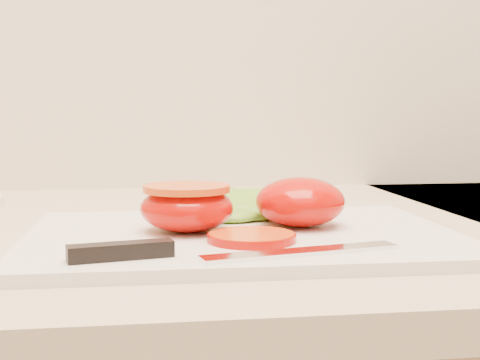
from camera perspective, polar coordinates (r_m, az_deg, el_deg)
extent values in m
cube|color=beige|center=(0.72, 6.21, -4.63)|extent=(3.92, 0.65, 0.03)
cube|color=silver|center=(0.60, 0.14, -4.87)|extent=(0.38, 0.28, 0.01)
ellipsoid|color=#C60600|center=(0.62, 5.15, -1.87)|extent=(0.08, 0.08, 0.05)
ellipsoid|color=#C60600|center=(0.60, -4.55, -2.42)|extent=(0.08, 0.08, 0.04)
cylinder|color=#DD4715|center=(0.59, -4.57, -0.72)|extent=(0.08, 0.08, 0.01)
cylinder|color=#CA470F|center=(0.55, 1.00, -4.90)|extent=(0.07, 0.07, 0.01)
ellipsoid|color=#72C534|center=(0.67, -2.11, -2.17)|extent=(0.14, 0.09, 0.02)
ellipsoid|color=#72C534|center=(0.68, 1.81, -2.09)|extent=(0.13, 0.12, 0.02)
cube|color=silver|center=(0.51, 5.29, -6.13)|extent=(0.16, 0.05, 0.00)
cube|color=black|center=(0.49, -10.14, -5.98)|extent=(0.08, 0.03, 0.01)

